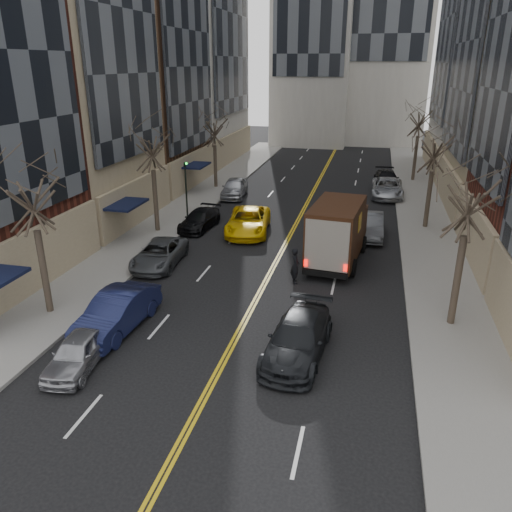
% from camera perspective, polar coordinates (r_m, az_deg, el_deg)
% --- Properties ---
extents(ground, '(160.00, 160.00, 0.00)m').
position_cam_1_polar(ground, '(15.16, -10.94, -24.02)').
color(ground, black).
rests_on(ground, ground).
extents(sidewalk_left, '(4.00, 66.00, 0.15)m').
position_cam_1_polar(sidewalk_left, '(40.54, -7.43, 5.91)').
color(sidewalk_left, slate).
rests_on(sidewalk_left, ground).
extents(sidewalk_right, '(4.00, 66.00, 0.15)m').
position_cam_1_polar(sidewalk_right, '(38.28, 18.80, 4.02)').
color(sidewalk_right, slate).
rests_on(sidewalk_right, ground).
extents(tree_lf_near, '(3.20, 3.20, 8.41)m').
position_cam_1_polar(tree_lf_near, '(22.74, -24.59, 8.08)').
color(tree_lf_near, '#382D23').
rests_on(tree_lf_near, sidewalk_left).
extents(tree_lf_mid, '(3.20, 3.20, 8.91)m').
position_cam_1_polar(tree_lf_mid, '(32.85, -11.97, 13.67)').
color(tree_lf_mid, '#382D23').
rests_on(tree_lf_mid, sidewalk_left).
extents(tree_lf_far, '(3.20, 3.20, 8.12)m').
position_cam_1_polar(tree_lf_far, '(44.96, -4.82, 15.24)').
color(tree_lf_far, '#382D23').
rests_on(tree_lf_far, sidewalk_left).
extents(tree_rt_near, '(3.20, 3.20, 8.71)m').
position_cam_1_polar(tree_rt_near, '(21.34, 23.59, 8.07)').
color(tree_rt_near, '#382D23').
rests_on(tree_rt_near, sidewalk_right).
extents(tree_rt_mid, '(3.20, 3.20, 8.32)m').
position_cam_1_polar(tree_rt_mid, '(35.06, 19.92, 12.64)').
color(tree_rt_mid, '#382D23').
rests_on(tree_rt_mid, sidewalk_right).
extents(tree_rt_far, '(3.20, 3.20, 9.11)m').
position_cam_1_polar(tree_rt_far, '(49.86, 18.32, 15.71)').
color(tree_rt_far, '#382D23').
rests_on(tree_rt_far, sidewalk_right).
extents(traffic_signal, '(0.29, 0.26, 4.70)m').
position_cam_1_polar(traffic_signal, '(34.78, -8.00, 7.98)').
color(traffic_signal, black).
rests_on(traffic_signal, sidewalk_left).
extents(ups_truck, '(3.20, 6.77, 3.59)m').
position_cam_1_polar(ups_truck, '(28.32, 9.32, 2.70)').
color(ups_truck, black).
rests_on(ups_truck, ground).
extents(observer_sedan, '(2.52, 5.34, 1.51)m').
position_cam_1_polar(observer_sedan, '(19.54, 4.81, -9.38)').
color(observer_sedan, black).
rests_on(observer_sedan, ground).
extents(taxi, '(3.38, 6.04, 1.60)m').
position_cam_1_polar(taxi, '(33.32, -0.89, 4.00)').
color(taxi, yellow).
rests_on(taxi, ground).
extents(pedestrian, '(0.66, 0.81, 1.90)m').
position_cam_1_polar(pedestrian, '(25.65, 4.50, -1.12)').
color(pedestrian, black).
rests_on(pedestrian, ground).
extents(parked_lf_a, '(1.91, 3.87, 1.27)m').
position_cam_1_polar(parked_lf_a, '(19.99, -19.73, -10.32)').
color(parked_lf_a, '#9C9DA3').
rests_on(parked_lf_a, ground).
extents(parked_lf_b, '(2.06, 5.05, 1.63)m').
position_cam_1_polar(parked_lf_b, '(22.04, -15.63, -6.20)').
color(parked_lf_b, '#121639').
rests_on(parked_lf_b, ground).
extents(parked_lf_c, '(2.48, 4.90, 1.33)m').
position_cam_1_polar(parked_lf_c, '(28.45, -11.00, 0.23)').
color(parked_lf_c, '#44474A').
rests_on(parked_lf_c, ground).
extents(parked_lf_d, '(2.13, 4.50, 1.27)m').
position_cam_1_polar(parked_lf_d, '(34.44, -6.46, 4.16)').
color(parked_lf_d, black).
rests_on(parked_lf_d, ground).
extents(parked_lf_e, '(2.30, 4.80, 1.58)m').
position_cam_1_polar(parked_lf_e, '(42.59, -2.48, 7.81)').
color(parked_lf_e, '#B2B4BA').
rests_on(parked_lf_e, ground).
extents(parked_rt_a, '(1.74, 4.69, 1.53)m').
position_cam_1_polar(parked_rt_a, '(33.36, 12.90, 3.41)').
color(parked_rt_a, '#4A4D51').
rests_on(parked_rt_a, ground).
extents(parked_rt_b, '(2.61, 5.57, 1.54)m').
position_cam_1_polar(parked_rt_b, '(43.97, 14.77, 7.53)').
color(parked_rt_b, '#B0B3B8').
rests_on(parked_rt_b, ground).
extents(parked_rt_c, '(2.52, 5.20, 1.46)m').
position_cam_1_polar(parked_rt_c, '(47.60, 14.72, 8.50)').
color(parked_rt_c, black).
rests_on(parked_rt_c, ground).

